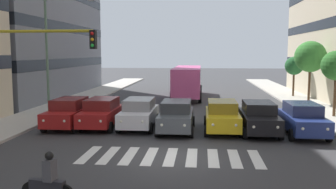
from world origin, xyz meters
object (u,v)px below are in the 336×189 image
(car_0, at_px, (303,119))
(street_tree_2, at_px, (310,57))
(car_1, at_px, (259,117))
(car_3, at_px, (176,116))
(bus_behind_traffic, at_px, (188,79))
(car_5, at_px, (101,113))
(street_tree_3, at_px, (294,66))
(street_tree_1, at_px, (336,66))
(car_2, at_px, (222,116))
(traffic_light_gantry, at_px, (15,69))
(motorcycle_with_rider, at_px, (48,182))
(car_6, at_px, (69,113))
(car_4, at_px, (139,113))
(street_lamp_right, at_px, (55,44))

(car_0, bearing_deg, street_tree_2, -106.98)
(car_0, xyz_separation_m, street_tree_2, (-3.68, -12.04, 3.19))
(car_0, bearing_deg, car_1, -5.71)
(car_3, xyz_separation_m, bus_behind_traffic, (-0.00, -15.59, 0.97))
(car_5, relative_size, street_tree_3, 1.14)
(car_5, height_order, street_tree_1, street_tree_1)
(car_2, relative_size, traffic_light_gantry, 0.81)
(bus_behind_traffic, relative_size, traffic_light_gantry, 1.91)
(motorcycle_with_rider, relative_size, street_tree_1, 0.38)
(car_6, xyz_separation_m, bus_behind_traffic, (-6.44, -15.03, 0.97))
(car_3, xyz_separation_m, car_6, (6.44, -0.56, 0.00))
(car_0, height_order, traffic_light_gantry, traffic_light_gantry)
(car_4, xyz_separation_m, street_tree_1, (-12.60, -4.40, 2.66))
(car_4, xyz_separation_m, street_lamp_right, (6.08, -2.64, 4.13))
(car_4, bearing_deg, motorcycle_with_rider, 85.81)
(car_4, xyz_separation_m, traffic_light_gantry, (4.13, 6.37, 2.87))
(car_0, distance_m, traffic_light_gantry, 14.54)
(car_3, distance_m, bus_behind_traffic, 15.62)
(motorcycle_with_rider, height_order, traffic_light_gantry, traffic_light_gantry)
(bus_behind_traffic, xyz_separation_m, motorcycle_with_rider, (3.05, 25.83, -1.21))
(car_4, height_order, street_tree_2, street_tree_2)
(car_2, distance_m, traffic_light_gantry, 11.10)
(car_0, relative_size, car_3, 1.00)
(street_tree_3, bearing_deg, street_lamp_right, 35.69)
(car_1, relative_size, car_3, 1.00)
(car_6, relative_size, motorcycle_with_rider, 2.62)
(car_1, xyz_separation_m, motorcycle_with_rider, (7.61, 10.18, -0.24))
(street_tree_1, bearing_deg, motorcycle_with_rider, 48.92)
(car_2, bearing_deg, street_lamp_right, -15.88)
(car_2, xyz_separation_m, car_5, (7.08, -0.44, 0.00))
(bus_behind_traffic, bearing_deg, car_5, 73.16)
(street_lamp_right, distance_m, street_tree_3, 23.20)
(car_6, relative_size, street_tree_2, 0.84)
(car_2, bearing_deg, motorcycle_with_rider, 61.83)
(car_1, bearing_deg, car_2, -9.60)
(car_0, distance_m, street_lamp_right, 16.14)
(street_tree_3, bearing_deg, bus_behind_traffic, 6.95)
(car_1, bearing_deg, motorcycle_with_rider, 53.21)
(traffic_light_gantry, bearing_deg, street_lamp_right, -77.78)
(car_4, bearing_deg, car_5, 0.57)
(car_2, distance_m, street_tree_2, 14.32)
(car_1, relative_size, bus_behind_traffic, 0.42)
(motorcycle_with_rider, xyz_separation_m, traffic_light_gantry, (3.32, -4.61, 3.11))
(car_2, height_order, car_4, same)
(car_3, height_order, motorcycle_with_rider, car_3)
(car_1, distance_m, car_5, 9.09)
(car_1, distance_m, street_tree_2, 13.61)
(car_5, bearing_deg, car_0, 174.94)
(car_3, xyz_separation_m, street_tree_3, (-10.45, -16.86, 2.22))
(car_4, height_order, street_lamp_right, street_lamp_right)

